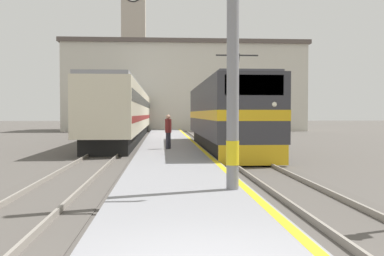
# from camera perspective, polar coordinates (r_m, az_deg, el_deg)

# --- Properties ---
(ground_plane) EXTENTS (200.00, 200.00, 0.00)m
(ground_plane) POSITION_cam_1_polar(r_m,az_deg,el_deg) (35.29, -3.02, -1.63)
(ground_plane) COLOR #514C47
(platform) EXTENTS (3.45, 140.00, 0.27)m
(platform) POSITION_cam_1_polar(r_m,az_deg,el_deg) (30.30, -2.88, -1.95)
(platform) COLOR gray
(platform) RESTS_ON ground
(rail_track_near) EXTENTS (2.83, 140.00, 0.16)m
(rail_track_near) POSITION_cam_1_polar(r_m,az_deg,el_deg) (30.51, 2.92, -2.11)
(rail_track_near) COLOR #514C47
(rail_track_near) RESTS_ON ground
(rail_track_far) EXTENTS (2.83, 140.00, 0.16)m
(rail_track_far) POSITION_cam_1_polar(r_m,az_deg,el_deg) (30.44, -9.29, -2.14)
(rail_track_far) COLOR #514C47
(rail_track_far) RESTS_ON ground
(locomotive_train) EXTENTS (2.92, 16.30, 4.94)m
(locomotive_train) POSITION_cam_1_polar(r_m,az_deg,el_deg) (25.59, 4.22, 1.61)
(locomotive_train) COLOR black
(locomotive_train) RESTS_ON ground
(passenger_train) EXTENTS (2.92, 46.93, 4.18)m
(passenger_train) POSITION_cam_1_polar(r_m,az_deg,el_deg) (44.68, -7.57, 1.96)
(passenger_train) COLOR black
(passenger_train) RESTS_ON ground
(catenary_mast) EXTENTS (2.17, 0.32, 8.22)m
(catenary_mast) POSITION_cam_1_polar(r_m,az_deg,el_deg) (11.25, 5.45, 12.85)
(catenary_mast) COLOR gray
(catenary_mast) RESTS_ON platform
(person_on_platform) EXTENTS (0.34, 0.34, 1.82)m
(person_on_platform) POSITION_cam_1_polar(r_m,az_deg,el_deg) (23.77, -3.03, -0.34)
(person_on_platform) COLOR #23232D
(person_on_platform) RESTS_ON platform
(clock_tower) EXTENTS (4.11, 4.11, 23.98)m
(clock_tower) POSITION_cam_1_polar(r_m,az_deg,el_deg) (64.95, -7.39, 11.17)
(clock_tower) COLOR #ADA393
(clock_tower) RESTS_ON ground
(station_building) EXTENTS (30.00, 7.74, 11.02)m
(station_building) POSITION_cam_1_polar(r_m,az_deg,el_deg) (56.80, -0.93, 5.27)
(station_building) COLOR beige
(station_building) RESTS_ON ground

